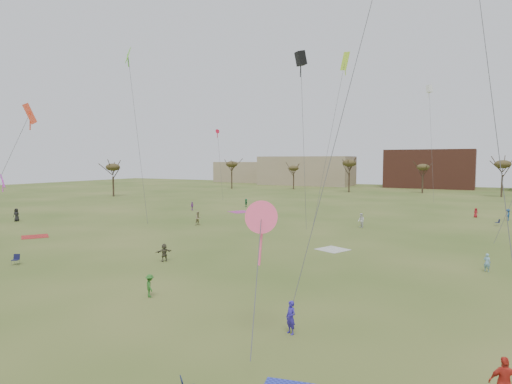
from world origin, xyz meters
The scene contains 23 objects.
ground centered at (0.00, 0.00, 0.00)m, with size 260.00×260.00×0.00m, color #345119.
flyer_near_center centered at (1.58, -5.24, 0.73)m, with size 0.94×0.54×1.45m, color #296722.
flyer_near_right centered at (11.76, -6.32, 0.84)m, with size 0.61×0.40×1.68m, color #2F229E.
spectator_fore_a centered at (20.90, -8.57, 0.90)m, with size 1.06×0.44×1.80m, color red.
spectator_fore_b centered at (-13.50, 20.80, 0.91)m, with size 0.88×0.69×1.81m, color #94875E.
spectator_fore_c centered at (-3.93, 2.62, 0.77)m, with size 1.43×0.46×1.55m, color brown.
flyer_mid_a centered at (-38.39, 11.47, 0.93)m, with size 0.91×0.59×1.85m, color black.
flyer_mid_c centered at (20.50, 11.88, 0.72)m, with size 0.52×0.34×1.43m, color #76A7C5.
spectator_mid_d centered at (-24.45, 34.15, 0.75)m, with size 0.88×0.36×1.49m, color purple.
spectator_mid_e centered at (6.33, 28.89, 0.93)m, with size 0.90×0.70×1.86m, color white.
flyer_far_a centered at (-18.83, 43.29, 0.77)m, with size 1.42×0.45×1.54m, color #2A7E4C.
flyer_far_b centered at (19.22, 46.92, 0.72)m, with size 0.70×0.45×1.43m, color maroon.
flyer_far_c centered at (23.35, 45.30, 0.84)m, with size 1.09×0.62×1.68m, color navy.
blanket_red centered at (-24.72, 4.91, 0.00)m, with size 2.73×2.73×0.03m, color #A82421.
blanket_cream centered at (7.33, 14.09, 0.00)m, with size 2.58×2.58×0.03m, color silver.
blanket_plum centered at (-15.82, 35.91, 0.00)m, with size 3.19×3.19×0.03m, color #AE358D.
camp_chair_left centered at (-14.02, -4.14, 0.26)m, with size 0.71×0.73×0.87m.
camp_chair_right centered at (21.88, 39.09, 0.26)m, with size 0.66×0.63×0.87m.
kites_aloft centered at (3.40, 26.85, 17.81)m, with size 60.31×74.16×22.00m.
tree_line centered at (-2.85, 79.12, 7.09)m, with size 117.44×49.32×8.91m.
building_tan centered at (-35.00, 115.00, 5.00)m, with size 32.00×14.00×10.00m, color #937F60.
building_brick centered at (5.00, 120.00, 6.00)m, with size 26.00×16.00×12.00m, color brown.
building_tan_west centered at (-65.00, 122.00, 4.00)m, with size 20.00×12.00×8.00m, color #937F60.
Camera 1 is at (19.97, -25.35, 8.66)m, focal length 29.83 mm.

